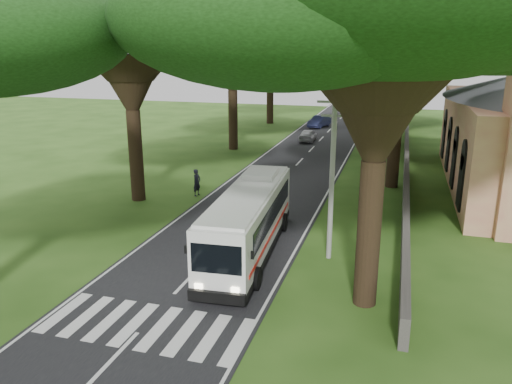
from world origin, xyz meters
TOP-DOWN VIEW (x-y plane):
  - ground at (0.00, 0.00)m, footprint 140.00×140.00m
  - road at (0.00, 25.00)m, footprint 8.00×120.00m
  - crosswalk at (0.00, -2.00)m, footprint 8.00×3.00m
  - property_wall at (9.00, 24.00)m, footprint 0.35×50.00m
  - pole_near at (5.50, 6.00)m, footprint 1.60×0.24m
  - pole_mid at (5.50, 26.00)m, footprint 1.60×0.24m
  - pole_far at (5.50, 46.00)m, footprint 1.60×0.24m
  - tree_l_mida at (-8.00, 12.00)m, footprint 13.02×13.02m
  - tree_l_midb at (-7.50, 30.00)m, footprint 14.65×14.65m
  - tree_l_far at (-8.50, 48.00)m, footprint 13.45×13.45m
  - tree_r_mida at (8.00, 20.00)m, footprint 14.54×14.54m
  - tree_r_midb at (7.50, 38.00)m, footprint 15.95×15.95m
  - tree_r_far at (8.50, 56.00)m, footprint 15.60×15.60m
  - coach_bus at (1.68, 5.47)m, footprint 3.15×11.08m
  - distant_car_a at (-1.17, 36.18)m, footprint 1.57×3.81m
  - distant_car_b at (-1.61, 46.28)m, footprint 2.50×4.57m
  - distant_car_c at (1.07, 63.79)m, footprint 1.98×4.50m
  - pedestrian at (-4.62, 13.93)m, footprint 0.60×0.76m

SIDE VIEW (x-z plane):
  - ground at x=0.00m, z-range 0.00..0.00m
  - crosswalk at x=0.00m, z-range -0.01..0.01m
  - road at x=0.00m, z-range -0.01..0.03m
  - property_wall at x=9.00m, z-range 0.00..1.20m
  - distant_car_c at x=1.07m, z-range 0.03..1.32m
  - distant_car_a at x=-1.17m, z-range 0.03..1.32m
  - distant_car_b at x=-1.61m, z-range 0.03..1.46m
  - pedestrian at x=-4.62m, z-range 0.00..1.84m
  - coach_bus at x=1.68m, z-range 0.12..3.35m
  - pole_near at x=5.50m, z-range 0.18..8.18m
  - pole_mid at x=5.50m, z-range 0.18..8.18m
  - pole_far at x=5.50m, z-range 0.18..8.18m
  - tree_r_mida at x=8.00m, z-range 3.98..18.32m
  - tree_l_midb at x=-7.50m, z-range 4.16..18.92m
  - tree_r_midb at x=7.50m, z-range 4.05..19.08m
  - tree_l_mida at x=-8.00m, z-range 4.47..19.32m
  - tree_l_far at x=-8.50m, z-range 4.48..19.48m
  - tree_r_far at x=8.50m, z-range 4.33..19.81m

